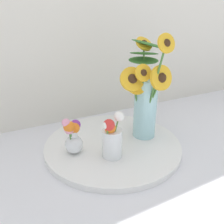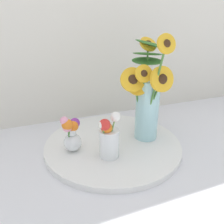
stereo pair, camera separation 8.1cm
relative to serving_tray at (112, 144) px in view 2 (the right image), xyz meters
name	(u,v)px [view 2 (the right image)]	position (x,y,z in m)	size (l,w,h in m)	color
ground_plane	(117,153)	(0.00, -0.05, -0.01)	(6.00, 6.00, 0.00)	silver
serving_tray	(112,144)	(0.00, 0.00, 0.00)	(0.53, 0.53, 0.02)	white
mason_jar_sunflowers	(147,98)	(0.14, -0.01, 0.18)	(0.24, 0.23, 0.41)	#9ED1D6
vase_small_center	(109,138)	(-0.05, -0.09, 0.08)	(0.08, 0.07, 0.17)	white
vase_bulb_right	(72,134)	(-0.16, 0.00, 0.08)	(0.07, 0.07, 0.14)	white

